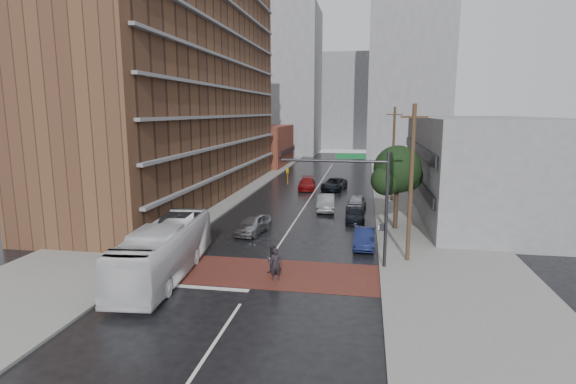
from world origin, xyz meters
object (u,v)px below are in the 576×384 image
(car_travel_c, at_px, (307,184))
(car_parked_far, at_px, (356,203))
(car_travel_a, at_px, (253,224))
(car_travel_b, at_px, (326,203))
(car_parked_near, at_px, (364,238))
(pedestrian_b, at_px, (273,260))
(car_parked_mid, at_px, (355,215))
(pedestrian_a, at_px, (276,264))
(transit_bus, at_px, (164,251))
(suv_travel, at_px, (334,184))

(car_travel_c, relative_size, car_parked_far, 1.16)
(car_travel_a, height_order, car_travel_b, car_travel_b)
(car_travel_c, xyz_separation_m, car_parked_near, (7.15, -23.08, -0.04))
(pedestrian_b, relative_size, car_travel_c, 0.36)
(car_travel_b, bearing_deg, car_parked_mid, -57.15)
(pedestrian_b, bearing_deg, car_travel_a, 135.26)
(pedestrian_a, distance_m, car_parked_mid, 15.37)
(transit_bus, relative_size, car_parked_near, 2.74)
(suv_travel, bearing_deg, pedestrian_a, -82.87)
(car_travel_a, height_order, car_parked_far, car_travel_a)
(suv_travel, distance_m, car_parked_far, 11.30)
(car_travel_c, distance_m, car_parked_mid, 16.81)
(car_travel_c, distance_m, suv_travel, 3.34)
(pedestrian_a, relative_size, car_travel_c, 0.38)
(car_travel_b, distance_m, car_parked_near, 12.03)
(pedestrian_b, relative_size, car_parked_mid, 0.43)
(pedestrian_a, height_order, suv_travel, pedestrian_a)
(car_travel_a, height_order, car_parked_mid, car_travel_a)
(car_parked_near, height_order, car_parked_far, car_parked_far)
(car_travel_a, relative_size, car_travel_c, 0.90)
(pedestrian_b, bearing_deg, car_parked_near, 74.10)
(pedestrian_b, relative_size, suv_travel, 0.33)
(car_travel_a, distance_m, car_parked_near, 8.97)
(pedestrian_b, xyz_separation_m, car_parked_near, (5.29, 6.42, -0.20))
(pedestrian_a, bearing_deg, car_parked_mid, 58.79)
(pedestrian_a, relative_size, car_parked_mid, 0.46)
(transit_bus, bearing_deg, car_travel_c, 76.81)
(pedestrian_b, height_order, suv_travel, pedestrian_b)
(car_parked_near, distance_m, car_parked_mid, 7.55)
(suv_travel, bearing_deg, car_travel_b, -80.61)
(pedestrian_a, xyz_separation_m, car_travel_a, (-3.77, 9.49, -0.19))
(transit_bus, xyz_separation_m, pedestrian_a, (6.52, 0.51, -0.62))
(car_travel_a, bearing_deg, car_parked_mid, 43.82)
(pedestrian_b, xyz_separation_m, car_travel_b, (1.51, 17.83, -0.10))
(transit_bus, xyz_separation_m, car_travel_b, (7.67, 19.24, -0.78))
(pedestrian_b, height_order, car_parked_far, pedestrian_b)
(pedestrian_b, bearing_deg, car_travel_b, 108.76)
(car_parked_far, bearing_deg, car_parked_mid, -85.06)
(car_travel_a, relative_size, suv_travel, 0.84)
(pedestrian_a, bearing_deg, car_parked_near, 40.19)
(car_travel_b, xyz_separation_m, car_parked_mid, (2.93, -3.92, -0.18))
(suv_travel, height_order, car_parked_mid, suv_travel)
(transit_bus, relative_size, car_parked_far, 2.65)
(car_travel_c, bearing_deg, car_parked_mid, -71.55)
(car_travel_a, bearing_deg, car_parked_far, 61.90)
(car_travel_b, distance_m, car_parked_mid, 4.89)
(car_travel_b, bearing_deg, car_travel_a, -121.99)
(car_travel_b, bearing_deg, pedestrian_b, -98.80)
(pedestrian_b, bearing_deg, pedestrian_a, -44.54)
(suv_travel, bearing_deg, car_travel_c, -168.59)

